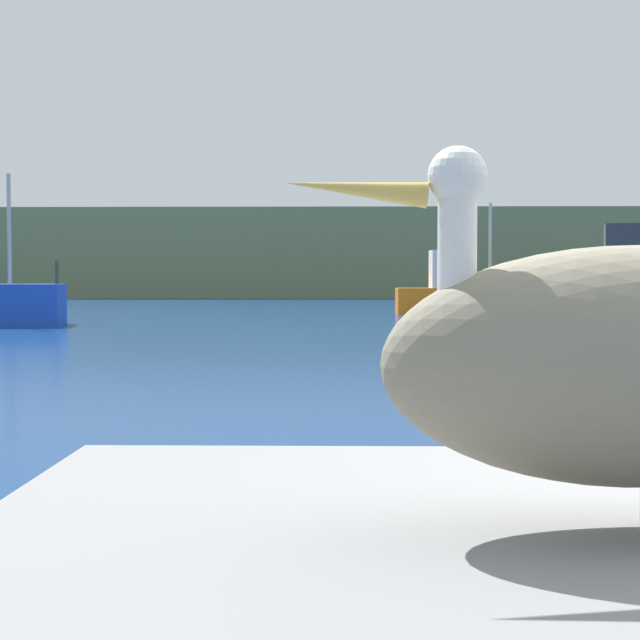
{
  "coord_description": "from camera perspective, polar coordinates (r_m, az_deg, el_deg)",
  "views": [
    {
      "loc": [
        -1.85,
        -3.2,
        1.4
      ],
      "look_at": [
        -2.21,
        13.63,
        0.71
      ],
      "focal_mm": 56.88,
      "sensor_mm": 36.0,
      "label": 1
    }
  ],
  "objects": [
    {
      "name": "pelican",
      "position": [
        2.43,
        17.13,
        -2.34
      ],
      "size": [
        1.4,
        0.53,
        0.89
      ],
      "rotation": [
        0.0,
        0.0,
        -3.12
      ],
      "color": "gray",
      "rests_on": "pier_dock"
    },
    {
      "name": "hillside_backdrop",
      "position": [
        79.07,
        2.55,
        3.68
      ],
      "size": [
        140.0,
        13.86,
        6.53
      ],
      "primitive_type": "cube",
      "color": "#6B7A51",
      "rests_on": "ground"
    },
    {
      "name": "fishing_boat_orange",
      "position": [
        40.56,
        7.5,
        1.58
      ],
      "size": [
        4.68,
        1.63,
        4.41
      ],
      "rotation": [
        0.0,
        0.0,
        0.03
      ],
      "color": "orange",
      "rests_on": "ground"
    },
    {
      "name": "fishing_boat_yellow",
      "position": [
        29.01,
        16.53,
        1.35
      ],
      "size": [
        6.76,
        3.38,
        4.86
      ],
      "rotation": [
        0.0,
        0.0,
        -0.21
      ],
      "color": "yellow",
      "rests_on": "ground"
    }
  ]
}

